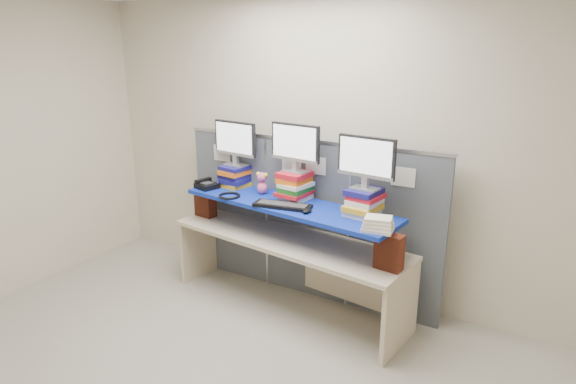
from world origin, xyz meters
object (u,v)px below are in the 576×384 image
Objects in this scene: monitor_left at (235,141)px; desk_phone at (206,185)px; blue_board at (288,205)px; monitor_center at (295,145)px; desk at (288,251)px; monitor_right at (366,160)px; keyboard at (282,205)px.

monitor_left reaches higher than desk_phone.
blue_board is 0.53m from monitor_center.
monitor_center is (0.00, 0.12, 0.51)m from blue_board.
monitor_center is (0.00, 0.12, 0.95)m from desk.
desk is 9.96× the size of desk_phone.
monitor_left is 1.00× the size of monitor_right.
monitor_center is at bearing -180.00° from monitor_right.
monitor_left is 1.41m from monitor_right.
blue_board is 0.13m from keyboard.
blue_board is 0.92m from desk_phone.
desk_phone reaches higher than keyboard.
monitor_left is at bearing 57.86° from desk_phone.
monitor_center is 1.00× the size of monitor_right.
desk_phone is (-0.92, 0.01, 0.05)m from blue_board.
desk_phone reaches higher than blue_board.
monitor_left reaches higher than desk.
monitor_center reaches higher than monitor_right.
keyboard is at bearing -17.39° from monitor_left.
blue_board is at bearing -115.34° from desk.
monitor_left reaches higher than blue_board.
keyboard is 0.94m from desk_phone.
desk is at bearing 14.22° from desk_phone.
monitor_right is 0.95× the size of keyboard.
monitor_right reaches higher than monitor_left.
monitor_right is 0.82m from keyboard.
keyboard is at bearing -75.27° from desk.
desk_phone is at bearing -173.35° from blue_board.
desk is 4.71× the size of monitor_left.
blue_board is (-0.00, -0.00, 0.44)m from desk.
desk_phone reaches higher than desk.
monitor_right is 1.67m from desk_phone.
desk is at bearing 88.15° from keyboard.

